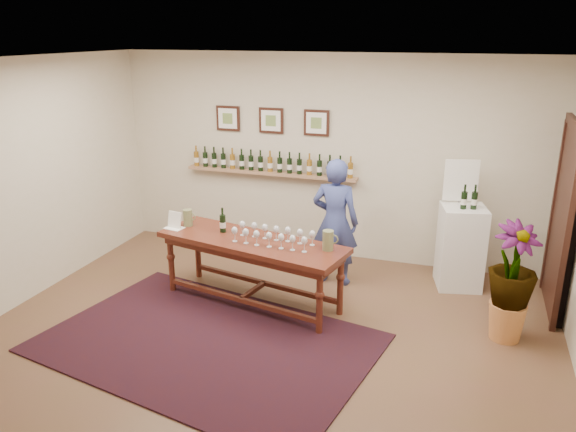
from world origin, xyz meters
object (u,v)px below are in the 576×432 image
(display_pedestal, at_px, (460,247))
(potted_plant, at_px, (511,283))
(person, at_px, (335,222))
(tasting_table, at_px, (252,249))

(display_pedestal, height_order, potted_plant, potted_plant)
(potted_plant, bearing_deg, person, 158.47)
(tasting_table, xyz_separation_m, display_pedestal, (2.28, 1.24, -0.15))
(potted_plant, height_order, person, person)
(tasting_table, distance_m, display_pedestal, 2.60)
(potted_plant, relative_size, person, 0.68)
(tasting_table, height_order, person, person)
(display_pedestal, bearing_deg, person, -165.96)
(person, bearing_deg, tasting_table, 50.09)
(potted_plant, bearing_deg, tasting_table, -178.72)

